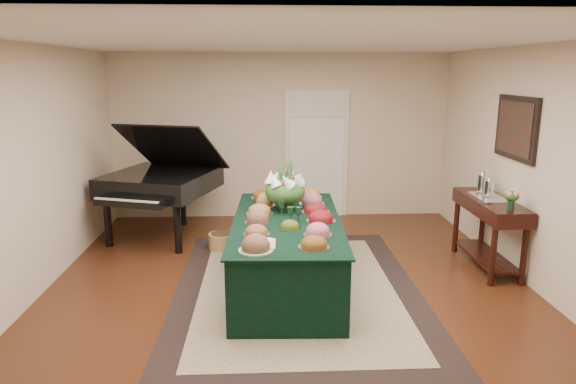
{
  "coord_description": "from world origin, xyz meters",
  "views": [
    {
      "loc": [
        -0.27,
        -5.44,
        2.41
      ],
      "look_at": [
        0.0,
        0.3,
        1.05
      ],
      "focal_mm": 32.0,
      "sensor_mm": 36.0,
      "label": 1
    }
  ],
  "objects_px": {
    "mahogany_sideboard": "(489,215)",
    "buffet_table": "(287,253)",
    "grand_piano": "(161,181)",
    "floral_centerpiece": "(285,186)"
  },
  "relations": [
    {
      "from": "mahogany_sideboard",
      "to": "buffet_table",
      "type": "bearing_deg",
      "value": -169.59
    },
    {
      "from": "grand_piano",
      "to": "floral_centerpiece",
      "type": "bearing_deg",
      "value": -39.89
    },
    {
      "from": "floral_centerpiece",
      "to": "mahogany_sideboard",
      "type": "height_order",
      "value": "floral_centerpiece"
    },
    {
      "from": "buffet_table",
      "to": "mahogany_sideboard",
      "type": "xyz_separation_m",
      "value": [
        2.52,
        0.46,
        0.29
      ]
    },
    {
      "from": "buffet_table",
      "to": "floral_centerpiece",
      "type": "relative_size",
      "value": 5.17
    },
    {
      "from": "grand_piano",
      "to": "mahogany_sideboard",
      "type": "relative_size",
      "value": 1.44
    },
    {
      "from": "buffet_table",
      "to": "grand_piano",
      "type": "bearing_deg",
      "value": 133.05
    },
    {
      "from": "buffet_table",
      "to": "floral_centerpiece",
      "type": "distance_m",
      "value": 0.8
    },
    {
      "from": "buffet_table",
      "to": "mahogany_sideboard",
      "type": "distance_m",
      "value": 2.58
    },
    {
      "from": "floral_centerpiece",
      "to": "grand_piano",
      "type": "distance_m",
      "value": 2.28
    }
  ]
}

